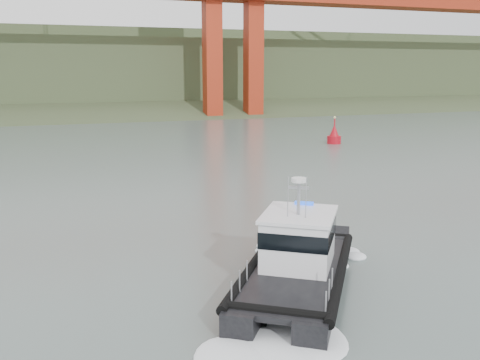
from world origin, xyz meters
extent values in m
plane|color=slate|center=(0.00, 0.00, 0.00)|extent=(400.00, 400.00, 0.00)
cube|color=#334426|center=(0.00, 92.00, 0.00)|extent=(500.00, 44.72, 16.25)
cube|color=#334426|center=(0.00, 120.00, 6.00)|extent=(500.00, 70.00, 18.00)
cube|color=#334426|center=(0.00, 145.00, 11.00)|extent=(500.00, 60.00, 16.00)
cube|color=black|center=(-2.71, -1.06, 0.37)|extent=(6.51, 8.68, 1.07)
cube|color=black|center=(-0.74, -2.43, 0.37)|extent=(6.51, 8.68, 1.07)
cube|color=black|center=(-1.98, -2.11, 0.80)|extent=(7.72, 8.95, 0.22)
cube|color=white|center=(-1.47, -1.38, 1.93)|extent=(4.01, 4.14, 2.04)
cube|color=black|center=(-1.47, -1.38, 2.29)|extent=(4.08, 4.22, 0.67)
cube|color=white|center=(-1.47, -1.38, 3.02)|extent=(4.26, 4.39, 0.14)
cylinder|color=#919399|center=(-1.63, -1.60, 3.75)|extent=(0.14, 0.14, 1.60)
cylinder|color=white|center=(-1.63, -1.60, 4.50)|extent=(0.62, 0.62, 0.16)
cylinder|color=#AA0B17|center=(21.58, 36.35, 0.37)|extent=(1.67, 1.67, 1.11)
cone|color=#AA0B17|center=(21.58, 36.35, 1.48)|extent=(1.30, 1.30, 1.67)
cylinder|color=#AA0B17|center=(21.58, 36.35, 2.60)|extent=(0.15, 0.15, 0.93)
sphere|color=#E5D87F|center=(21.58, 36.35, 3.15)|extent=(0.28, 0.28, 0.28)
camera|label=1|loc=(-10.79, -20.25, 8.77)|focal=40.00mm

